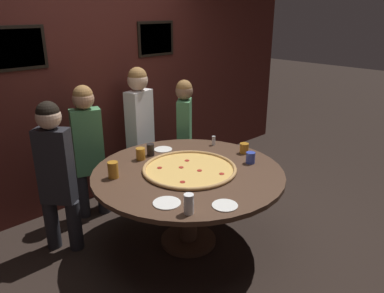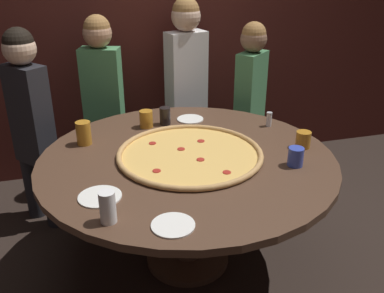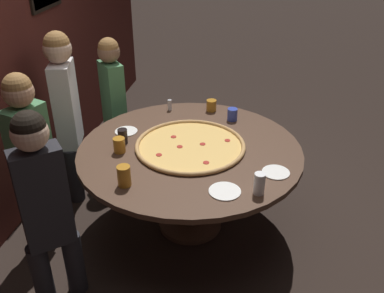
# 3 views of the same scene
# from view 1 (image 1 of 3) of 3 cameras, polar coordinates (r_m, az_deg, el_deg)

# --- Properties ---
(ground_plane) EXTENTS (24.00, 24.00, 0.00)m
(ground_plane) POSITION_cam_1_polar(r_m,az_deg,el_deg) (3.69, -0.55, -14.26)
(ground_plane) COLOR black
(back_wall) EXTENTS (6.40, 0.08, 2.60)m
(back_wall) POSITION_cam_1_polar(r_m,az_deg,el_deg) (4.28, -14.17, 9.14)
(back_wall) COLOR #4C1E19
(back_wall) RESTS_ON ground_plane
(dining_table) EXTENTS (1.70, 1.70, 0.74)m
(dining_table) POSITION_cam_1_polar(r_m,az_deg,el_deg) (3.37, -0.58, -5.55)
(dining_table) COLOR #4C3323
(dining_table) RESTS_ON ground_plane
(giant_pizza) EXTENTS (0.84, 0.84, 0.03)m
(giant_pizza) POSITION_cam_1_polar(r_m,az_deg,el_deg) (3.32, -0.32, -3.44)
(giant_pizza) COLOR #EAB75B
(giant_pizza) RESTS_ON dining_table
(drink_cup_far_left) EXTENTS (0.09, 0.09, 0.10)m
(drink_cup_far_left) POSITION_cam_1_polar(r_m,az_deg,el_deg) (3.74, 7.95, -0.26)
(drink_cup_far_left) COLOR #BC7A23
(drink_cup_far_left) RESTS_ON dining_table
(drink_cup_centre_back) EXTENTS (0.09, 0.09, 0.14)m
(drink_cup_centre_back) POSITION_cam_1_polar(r_m,az_deg,el_deg) (3.23, -11.93, -3.51)
(drink_cup_centre_back) COLOR #BC7A23
(drink_cup_centre_back) RESTS_ON dining_table
(drink_cup_beside_pizza) EXTENTS (0.09, 0.09, 0.11)m
(drink_cup_beside_pizza) POSITION_cam_1_polar(r_m,az_deg,el_deg) (3.58, -7.84, -1.11)
(drink_cup_beside_pizza) COLOR #BC7A23
(drink_cup_beside_pizza) RESTS_ON dining_table
(drink_cup_front_edge) EXTENTS (0.07, 0.07, 0.12)m
(drink_cup_front_edge) POSITION_cam_1_polar(r_m,az_deg,el_deg) (3.66, -6.33, -0.49)
(drink_cup_front_edge) COLOR black
(drink_cup_front_edge) RESTS_ON dining_table
(drink_cup_far_right) EXTENTS (0.07, 0.07, 0.15)m
(drink_cup_far_right) POSITION_cam_1_polar(r_m,az_deg,el_deg) (2.63, -0.50, -8.74)
(drink_cup_far_right) COLOR white
(drink_cup_far_right) RESTS_ON dining_table
(drink_cup_by_shaker) EXTENTS (0.09, 0.09, 0.10)m
(drink_cup_by_shaker) POSITION_cam_1_polar(r_m,az_deg,el_deg) (3.51, 8.90, -1.69)
(drink_cup_by_shaker) COLOR #384CB7
(drink_cup_by_shaker) RESTS_ON dining_table
(white_plate_left_side) EXTENTS (0.21, 0.21, 0.01)m
(white_plate_left_side) POSITION_cam_1_polar(r_m,az_deg,el_deg) (2.80, -3.86, -8.57)
(white_plate_left_side) COLOR white
(white_plate_left_side) RESTS_ON dining_table
(white_plate_far_back) EXTENTS (0.19, 0.19, 0.01)m
(white_plate_far_back) POSITION_cam_1_polar(r_m,az_deg,el_deg) (2.77, 5.04, -8.93)
(white_plate_far_back) COLOR white
(white_plate_far_back) RESTS_ON dining_table
(white_plate_beside_cup) EXTENTS (0.18, 0.18, 0.01)m
(white_plate_beside_cup) POSITION_cam_1_polar(r_m,az_deg,el_deg) (3.81, -4.42, -0.44)
(white_plate_beside_cup) COLOR white
(white_plate_beside_cup) RESTS_ON dining_table
(condiment_shaker) EXTENTS (0.04, 0.04, 0.10)m
(condiment_shaker) POSITION_cam_1_polar(r_m,az_deg,el_deg) (3.93, 3.31, 0.92)
(condiment_shaker) COLOR silver
(condiment_shaker) RESTS_ON dining_table
(diner_far_left) EXTENTS (0.33, 0.31, 1.34)m
(diner_far_left) POSITION_cam_1_polar(r_m,az_deg,el_deg) (4.38, -1.17, 2.65)
(diner_far_left) COLOR #232328
(diner_far_left) RESTS_ON ground_plane
(diner_side_right) EXTENTS (0.37, 0.24, 1.40)m
(diner_side_right) POSITION_cam_1_polar(r_m,az_deg,el_deg) (3.93, -15.57, 0.27)
(diner_side_right) COLOR #232328
(diner_side_right) RESTS_ON ground_plane
(diner_far_right) EXTENTS (0.32, 0.35, 1.39)m
(diner_far_right) POSITION_cam_1_polar(r_m,az_deg,el_deg) (3.43, -20.06, -3.31)
(diner_far_right) COLOR #232328
(diner_far_right) RESTS_ON ground_plane
(diner_side_left) EXTENTS (0.40, 0.24, 1.50)m
(diner_side_left) POSITION_cam_1_polar(r_m,az_deg,el_deg) (4.26, -7.95, 3.23)
(diner_side_left) COLOR #232328
(diner_side_left) RESTS_ON ground_plane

